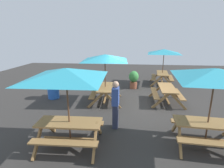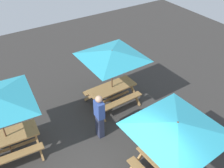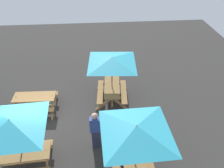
{
  "view_description": "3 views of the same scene",
  "coord_description": "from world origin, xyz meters",
  "views": [
    {
      "loc": [
        7.87,
        -0.31,
        3.09
      ],
      "look_at": [
        -0.07,
        -1.13,
        0.9
      ],
      "focal_mm": 28.0,
      "sensor_mm": 36.0,
      "label": 1
    },
    {
      "loc": [
        -2.64,
        1.93,
        6.31
      ],
      "look_at": [
        3.56,
        -1.97,
        0.9
      ],
      "focal_mm": 40.0,
      "sensor_mm": 36.0,
      "label": 2
    },
    {
      "loc": [
        2.54,
        -6.08,
        6.83
      ],
      "look_at": [
        3.19,
        1.92,
        0.9
      ],
      "focal_mm": 35.0,
      "sensor_mm": 36.0,
      "label": 3
    }
  ],
  "objects": [
    {
      "name": "person_standing",
      "position": [
        2.37,
        -0.76,
        0.89
      ],
      "size": [
        0.37,
        0.24,
        1.67
      ],
      "rotation": [
        0.0,
        0.0,
        3.1
      ],
      "color": "#2D334C",
      "rests_on": "ground"
    },
    {
      "name": "picnic_table_2",
      "position": [
        3.19,
        1.92,
        1.99
      ],
      "size": [
        2.82,
        2.82,
        2.34
      ],
      "rotation": [
        0.0,
        0.0,
        1.49
      ],
      "color": "olive",
      "rests_on": "ground"
    },
    {
      "name": "picnic_table_1",
      "position": [
        -0.25,
        1.48,
        0.56
      ],
      "size": [
        1.84,
        1.58,
        0.81
      ],
      "rotation": [
        0.0,
        0.0,
        -0.03
      ],
      "color": "olive",
      "rests_on": "ground"
    },
    {
      "name": "ground_plane",
      "position": [
        0.0,
        0.0,
        0.0
      ],
      "size": [
        24.0,
        24.0,
        0.0
      ],
      "primitive_type": "plane",
      "color": "#33302D",
      "rests_on": "ground"
    },
    {
      "name": "potted_plant_0",
      "position": [
        -2.49,
        -0.05,
        0.6
      ],
      "size": [
        0.58,
        0.58,
        1.07
      ],
      "color": "#935138",
      "rests_on": "ground"
    },
    {
      "name": "picnic_table_4",
      "position": [
        -3.7,
        1.85,
        1.99
      ],
      "size": [
        2.81,
        2.81,
        2.34
      ],
      "rotation": [
        0.0,
        0.0,
        -0.12
      ],
      "color": "olive",
      "rests_on": "ground"
    },
    {
      "name": "trash_bin_blue",
      "position": [
        -0.29,
        -4.17,
        0.49
      ],
      "size": [
        0.59,
        0.59,
        0.98
      ],
      "color": "blue",
      "rests_on": "ground"
    },
    {
      "name": "picnic_table_3",
      "position": [
        -0.05,
        -1.45,
        1.99
      ],
      "size": [
        2.82,
        2.82,
        2.34
      ],
      "rotation": [
        0.0,
        0.0,
        0.06
      ],
      "color": "olive",
      "rests_on": "ground"
    },
    {
      "name": "picnic_table_0",
      "position": [
        3.56,
        -1.97,
        1.99
      ],
      "size": [
        2.83,
        2.83,
        2.34
      ],
      "rotation": [
        0.0,
        0.0,
        1.6
      ],
      "color": "olive",
      "rests_on": "ground"
    }
  ]
}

